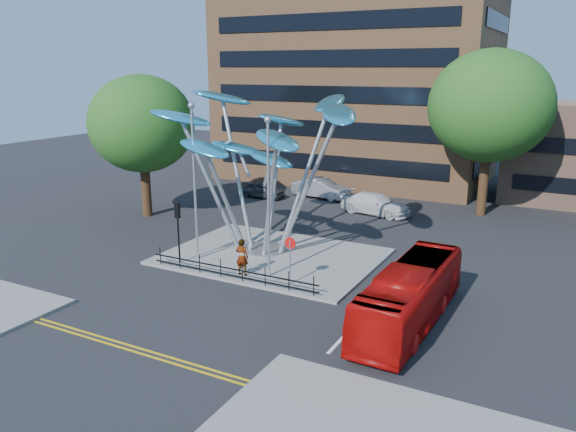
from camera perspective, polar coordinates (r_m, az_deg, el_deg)
The scene contains 18 objects.
ground at distance 27.59m, azimuth -5.97°, elevation -8.14°, with size 120.00×120.00×0.00m, color black.
traffic_island at distance 32.82m, azimuth -1.59°, elevation -4.11°, with size 12.00×9.00×0.15m, color slate.
double_yellow_near at distance 23.35m, azimuth -14.38°, elevation -13.03°, with size 40.00×0.12×0.01m, color gold.
double_yellow_far at distance 23.16m, azimuth -14.89°, elevation -13.31°, with size 40.00×0.12×0.01m, color gold.
brick_tower at distance 56.91m, azimuth 7.32°, elevation 19.05°, with size 25.00×15.00×30.00m, color #986642.
tree_right at distance 43.53m, azimuth 19.85°, elevation 10.44°, with size 8.80×8.80×12.11m.
tree_left at distance 42.17m, azimuth -14.63°, elevation 9.02°, with size 7.60×7.60×10.32m.
leaf_sculpture at distance 32.39m, azimuth -2.74°, elevation 7.98°, with size 12.72×9.54×9.51m.
street_lamp_left at distance 31.36m, azimuth -9.53°, elevation 4.76°, with size 0.36×0.36×8.80m.
street_lamp_right at distance 28.26m, azimuth -2.01°, elevation 3.32°, with size 0.36×0.36×8.30m.
traffic_light_island at distance 31.49m, azimuth -11.14°, elevation -0.39°, with size 0.28×0.18×3.42m.
no_entry_sign_island at distance 28.00m, azimuth 0.22°, elevation -3.73°, with size 0.60×0.10×2.45m.
pedestrian_railing_front at distance 29.22m, azimuth -5.78°, elevation -5.63°, with size 10.00×0.06×1.00m.
red_bus at distance 24.78m, azimuth 12.28°, elevation -7.88°, with size 2.20×9.40×2.62m, color #B50A08.
pedestrian at distance 29.57m, azimuth -4.69°, elevation -4.16°, with size 0.72×0.47×1.97m, color gray.
parked_car_left at distance 47.74m, azimuth -2.67°, elevation 2.70°, with size 1.64×4.07×1.39m, color #393B40.
parked_car_mid at distance 47.63m, azimuth 3.39°, elevation 2.82°, with size 1.75×5.02×1.65m, color #ABAEB3.
parked_car_right at distance 42.77m, azimuth 8.90°, elevation 1.22°, with size 2.20×5.42×1.57m, color silver.
Camera 1 is at (14.34, -20.98, 10.75)m, focal length 35.00 mm.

